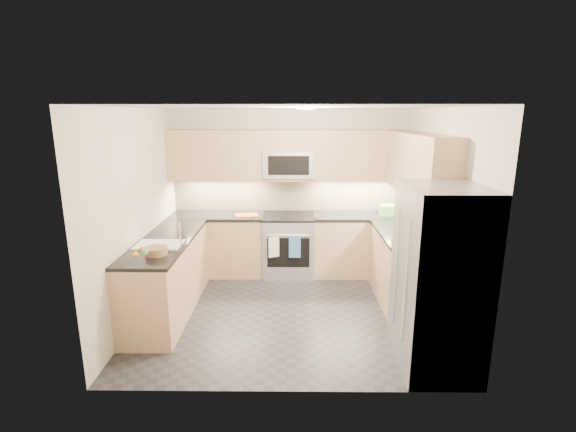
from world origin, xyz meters
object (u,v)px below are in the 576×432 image
(gas_range, at_px, (289,245))
(fruit_basket, at_px, (156,251))
(utensil_bowl, at_px, (388,210))
(cutting_board, at_px, (247,215))
(microwave, at_px, (289,164))
(refrigerator, at_px, (439,279))

(gas_range, distance_m, fruit_basket, 2.40)
(utensil_bowl, distance_m, cutting_board, 2.14)
(utensil_bowl, relative_size, fruit_basket, 1.12)
(gas_range, xyz_separation_m, microwave, (0.00, 0.12, 1.24))
(utensil_bowl, xyz_separation_m, cutting_board, (-2.14, -0.05, -0.07))
(microwave, xyz_separation_m, refrigerator, (1.45, -2.55, -0.80))
(cutting_board, bearing_deg, fruit_basket, -113.61)
(gas_range, bearing_deg, microwave, 90.00)
(fruit_basket, bearing_deg, refrigerator, -11.25)
(refrigerator, height_order, cutting_board, refrigerator)
(refrigerator, bearing_deg, fruit_basket, 168.75)
(microwave, bearing_deg, utensil_bowl, -4.12)
(utensil_bowl, bearing_deg, cutting_board, -178.58)
(utensil_bowl, distance_m, fruit_basket, 3.48)
(utensil_bowl, bearing_deg, refrigerator, -91.37)
(fruit_basket, bearing_deg, utensil_bowl, 32.53)
(refrigerator, bearing_deg, cutting_board, 131.05)
(gas_range, relative_size, microwave, 1.20)
(microwave, relative_size, refrigerator, 0.42)
(microwave, xyz_separation_m, utensil_bowl, (1.51, -0.11, -0.68))
(cutting_board, height_order, fruit_basket, fruit_basket)
(utensil_bowl, bearing_deg, microwave, 175.88)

